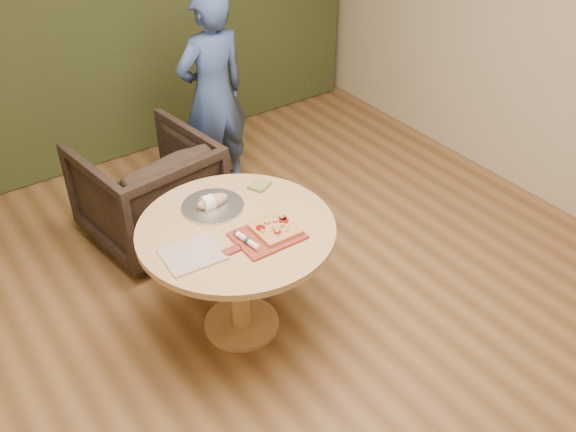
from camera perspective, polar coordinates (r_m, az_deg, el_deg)
The scene contains 11 objects.
room_shell at distance 2.86m, azimuth 2.84°, elevation 5.56°, with size 5.04×6.04×2.84m.
pedestal_table at distance 3.59m, azimuth -4.55°, elevation -2.77°, with size 1.10×1.10×0.75m.
pizza_paddle at distance 3.41m, azimuth -2.00°, elevation -1.82°, with size 0.45×0.28×0.01m.
flatbread_pizza at distance 3.43m, azimuth -1.10°, elevation -1.15°, with size 0.22×0.22×0.04m.
cutlery_roll at distance 3.35m, azimuth -3.61°, elevation -2.22°, with size 0.05×0.20×0.03m.
newspaper at distance 3.33m, azimuth -8.46°, elevation -3.41°, with size 0.30×0.25×0.01m, color silver.
serving_tray at distance 3.66m, azimuth -6.69°, elevation 0.86°, with size 0.36×0.36×0.02m.
bread_roll at distance 3.64m, azimuth -6.85°, elevation 1.28°, with size 0.19×0.09×0.09m.
green_packet at distance 3.82m, azimuth -2.54°, elevation 2.74°, with size 0.12×0.10×0.02m, color #5A6D31.
armchair at distance 4.54m, azimuth -12.41°, elevation 2.67°, with size 0.82×0.77×0.84m, color black.
person_standing at distance 4.88m, azimuth -6.71°, elevation 10.67°, with size 0.58×0.38×1.58m, color #324B83.
Camera 1 is at (-1.54, -1.94, 2.84)m, focal length 40.00 mm.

